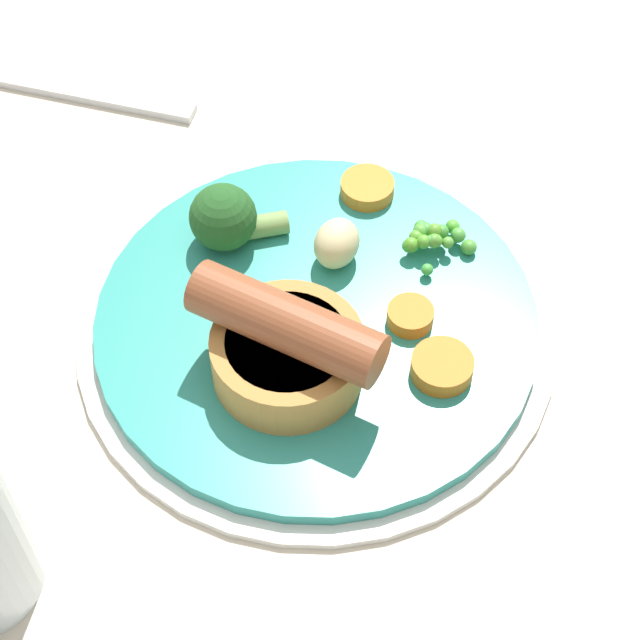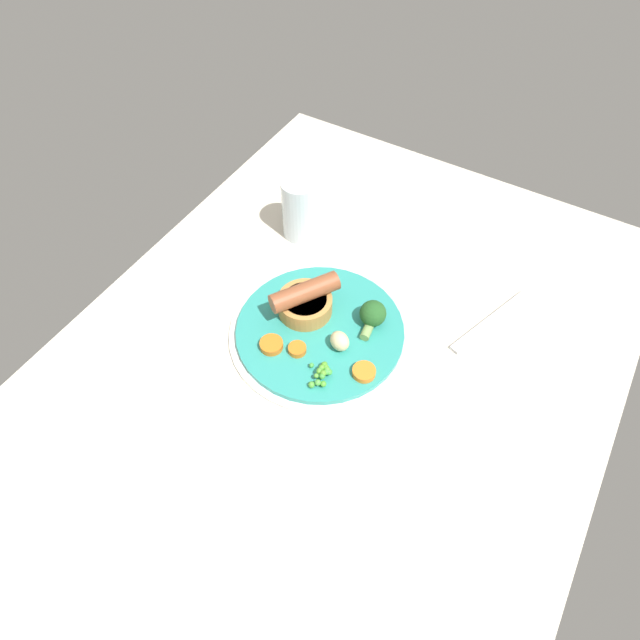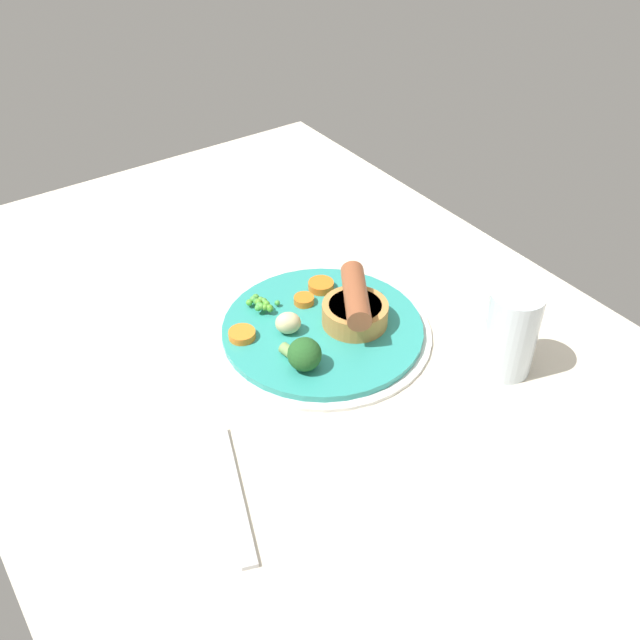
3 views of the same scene
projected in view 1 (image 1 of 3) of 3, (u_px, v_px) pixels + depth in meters
The scene contains 10 objects.
dining_table at pixel (373, 287), 68.30cm from camera, with size 110.00×80.00×3.00cm, color beige.
dinner_plate at pixel (316, 325), 63.87cm from camera, with size 28.65×28.65×1.40cm.
sausage_pudding at pixel (287, 346), 58.84cm from camera, with size 11.01×8.63×6.07cm.
pea_pile at pixel (433, 237), 65.61cm from camera, with size 4.68×4.01×1.80cm.
broccoli_floret_near at pixel (226, 218), 65.29cm from camera, with size 6.16×4.19×4.19cm.
potato_chunk_1 at pixel (337, 246), 64.61cm from camera, with size 3.33×2.68×2.95cm, color beige.
carrot_slice_0 at pixel (410, 316), 62.58cm from camera, with size 2.76×2.76×1.02cm, color orange.
carrot_slice_1 at pixel (442, 367), 60.32cm from camera, with size 3.57×3.57×1.13cm, color orange.
carrot_slice_2 at pixel (365, 188), 68.90cm from camera, with size 3.47×3.47×1.01cm, color orange.
fork at pixel (76, 91), 76.99cm from camera, with size 18.00×1.60×0.60cm, color silver.
Camera 1 is at (-6.31, -42.75, 54.55)cm, focal length 60.00 mm.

